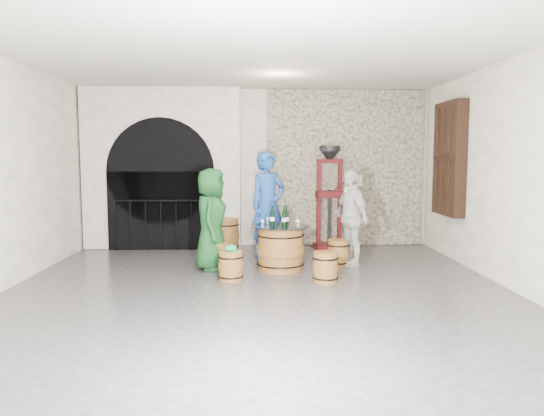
{
  "coord_description": "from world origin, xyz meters",
  "views": [
    {
      "loc": [
        -0.01,
        -6.64,
        1.85
      ],
      "look_at": [
        0.22,
        1.25,
        1.05
      ],
      "focal_mm": 34.0,
      "sensor_mm": 36.0,
      "label": 1
    }
  ],
  "objects_px": {
    "barrel_stool_left": "(217,256)",
    "wine_bottle_right": "(286,217)",
    "barrel_stool_near_left": "(231,266)",
    "side_barrel": "(227,235)",
    "wine_bottle_left": "(272,217)",
    "wine_bottle_center": "(284,218)",
    "barrel_stool_far": "(268,246)",
    "barrel_stool_near_right": "(325,267)",
    "person_green": "(211,220)",
    "barrel_table": "(280,248)",
    "barrel_stool_right": "(338,253)",
    "corking_press": "(329,190)",
    "person_blue": "(268,205)",
    "person_white": "(351,218)"
  },
  "relations": [
    {
      "from": "barrel_stool_left",
      "to": "wine_bottle_right",
      "type": "relative_size",
      "value": 1.38
    },
    {
      "from": "barrel_stool_near_left",
      "to": "side_barrel",
      "type": "relative_size",
      "value": 0.69
    },
    {
      "from": "wine_bottle_left",
      "to": "wine_bottle_center",
      "type": "xyz_separation_m",
      "value": [
        0.19,
        -0.11,
        0.0
      ]
    },
    {
      "from": "barrel_stool_left",
      "to": "barrel_stool_far",
      "type": "bearing_deg",
      "value": 48.82
    },
    {
      "from": "barrel_stool_far",
      "to": "side_barrel",
      "type": "bearing_deg",
      "value": 139.39
    },
    {
      "from": "barrel_stool_far",
      "to": "barrel_stool_near_right",
      "type": "bearing_deg",
      "value": -66.31
    },
    {
      "from": "person_green",
      "to": "wine_bottle_right",
      "type": "distance_m",
      "value": 1.22
    },
    {
      "from": "barrel_table",
      "to": "barrel_stool_right",
      "type": "xyz_separation_m",
      "value": [
        0.99,
        0.29,
        -0.14
      ]
    },
    {
      "from": "barrel_stool_near_right",
      "to": "side_barrel",
      "type": "distance_m",
      "value": 2.97
    },
    {
      "from": "wine_bottle_left",
      "to": "barrel_stool_right",
      "type": "bearing_deg",
      "value": 11.52
    },
    {
      "from": "barrel_stool_left",
      "to": "corking_press",
      "type": "height_order",
      "value": "corking_press"
    },
    {
      "from": "person_green",
      "to": "wine_bottle_center",
      "type": "height_order",
      "value": "person_green"
    },
    {
      "from": "barrel_table",
      "to": "barrel_stool_near_left",
      "type": "distance_m",
      "value": 1.04
    },
    {
      "from": "barrel_stool_left",
      "to": "wine_bottle_right",
      "type": "height_order",
      "value": "wine_bottle_right"
    },
    {
      "from": "barrel_stool_far",
      "to": "person_blue",
      "type": "height_order",
      "value": "person_blue"
    },
    {
      "from": "person_green",
      "to": "side_barrel",
      "type": "distance_m",
      "value": 1.73
    },
    {
      "from": "side_barrel",
      "to": "person_white",
      "type": "bearing_deg",
      "value": -31.72
    },
    {
      "from": "wine_bottle_left",
      "to": "barrel_stool_far",
      "type": "bearing_deg",
      "value": 92.82
    },
    {
      "from": "barrel_stool_near_left",
      "to": "person_blue",
      "type": "bearing_deg",
      "value": 71.18
    },
    {
      "from": "person_white",
      "to": "wine_bottle_right",
      "type": "distance_m",
      "value": 1.14
    },
    {
      "from": "barrel_stool_far",
      "to": "side_barrel",
      "type": "height_order",
      "value": "side_barrel"
    },
    {
      "from": "barrel_stool_near_left",
      "to": "wine_bottle_left",
      "type": "relative_size",
      "value": 1.38
    },
    {
      "from": "wine_bottle_center",
      "to": "corking_press",
      "type": "height_order",
      "value": "corking_press"
    },
    {
      "from": "person_white",
      "to": "corking_press",
      "type": "bearing_deg",
      "value": 165.46
    },
    {
      "from": "wine_bottle_left",
      "to": "corking_press",
      "type": "relative_size",
      "value": 0.16
    },
    {
      "from": "person_blue",
      "to": "barrel_stool_far",
      "type": "bearing_deg",
      "value": -112.35
    },
    {
      "from": "person_white",
      "to": "wine_bottle_left",
      "type": "distance_m",
      "value": 1.37
    },
    {
      "from": "wine_bottle_right",
      "to": "barrel_table",
      "type": "bearing_deg",
      "value": -146.6
    },
    {
      "from": "barrel_stool_right",
      "to": "person_green",
      "type": "xyz_separation_m",
      "value": [
        -2.11,
        -0.24,
        0.61
      ]
    },
    {
      "from": "barrel_stool_near_right",
      "to": "wine_bottle_right",
      "type": "relative_size",
      "value": 1.38
    },
    {
      "from": "person_blue",
      "to": "wine_bottle_left",
      "type": "xyz_separation_m",
      "value": [
        0.05,
        -0.98,
        -0.1
      ]
    },
    {
      "from": "barrel_stool_far",
      "to": "barrel_table",
      "type": "bearing_deg",
      "value": -80.06
    },
    {
      "from": "wine_bottle_left",
      "to": "wine_bottle_center",
      "type": "height_order",
      "value": "same"
    },
    {
      "from": "side_barrel",
      "to": "barrel_stool_right",
      "type": "bearing_deg",
      "value": -35.66
    },
    {
      "from": "barrel_stool_far",
      "to": "wine_bottle_right",
      "type": "height_order",
      "value": "wine_bottle_right"
    },
    {
      "from": "barrel_stool_far",
      "to": "person_blue",
      "type": "distance_m",
      "value": 0.74
    },
    {
      "from": "barrel_stool_left",
      "to": "wine_bottle_right",
      "type": "xyz_separation_m",
      "value": [
        1.13,
        0.02,
        0.64
      ]
    },
    {
      "from": "wine_bottle_center",
      "to": "wine_bottle_right",
      "type": "relative_size",
      "value": 1.0
    },
    {
      "from": "barrel_stool_left",
      "to": "barrel_stool_right",
      "type": "height_order",
      "value": "same"
    },
    {
      "from": "wine_bottle_left",
      "to": "wine_bottle_right",
      "type": "height_order",
      "value": "same"
    },
    {
      "from": "barrel_stool_near_right",
      "to": "person_white",
      "type": "xyz_separation_m",
      "value": [
        0.58,
        1.17,
        0.59
      ]
    },
    {
      "from": "wine_bottle_center",
      "to": "corking_press",
      "type": "bearing_deg",
      "value": 62.8
    },
    {
      "from": "barrel_stool_left",
      "to": "wine_bottle_left",
      "type": "height_order",
      "value": "wine_bottle_left"
    },
    {
      "from": "barrel_stool_far",
      "to": "wine_bottle_left",
      "type": "xyz_separation_m",
      "value": [
        0.05,
        -0.96,
        0.64
      ]
    },
    {
      "from": "corking_press",
      "to": "person_white",
      "type": "bearing_deg",
      "value": -91.74
    },
    {
      "from": "wine_bottle_right",
      "to": "person_green",
      "type": "bearing_deg",
      "value": -178.99
    },
    {
      "from": "wine_bottle_center",
      "to": "barrel_stool_left",
      "type": "bearing_deg",
      "value": 175.15
    },
    {
      "from": "barrel_stool_near_right",
      "to": "barrel_stool_near_left",
      "type": "xyz_separation_m",
      "value": [
        -1.4,
        0.13,
        0.0
      ]
    },
    {
      "from": "barrel_stool_right",
      "to": "barrel_stool_near_left",
      "type": "relative_size",
      "value": 1.0
    },
    {
      "from": "barrel_stool_far",
      "to": "barrel_stool_near_left",
      "type": "bearing_deg",
      "value": -109.17
    }
  ]
}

